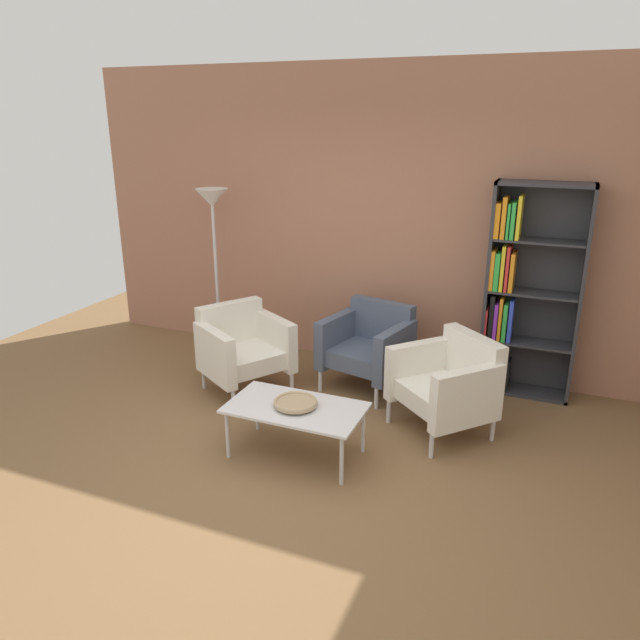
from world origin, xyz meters
TOP-DOWN VIEW (x-y plane):
  - ground_plane at (0.00, 0.00)m, footprint 8.32×8.32m
  - brick_back_panel at (0.00, 2.46)m, footprint 6.40×0.12m
  - bookshelf_tall at (1.32, 2.24)m, footprint 0.80×0.30m
  - coffee_table_low at (-0.05, 0.45)m, footprint 1.00×0.56m
  - decorative_bowl at (-0.05, 0.45)m, footprint 0.32×0.32m
  - armchair_by_bookshelf at (0.07, 1.80)m, footprint 0.84×0.80m
  - armchair_spare_guest at (-0.98, 1.31)m, footprint 0.92×0.94m
  - armchair_near_window at (0.91, 1.26)m, footprint 0.95×0.95m
  - floor_lamp_torchiere at (-1.63, 1.96)m, footprint 0.32×0.32m

SIDE VIEW (x-z plane):
  - ground_plane at x=0.00m, z-range 0.00..0.00m
  - coffee_table_low at x=-0.05m, z-range 0.17..0.57m
  - armchair_by_bookshelf at x=0.07m, z-range 0.02..0.80m
  - armchair_spare_guest at x=-0.98m, z-range 0.02..0.80m
  - armchair_near_window at x=0.91m, z-range 0.02..0.80m
  - decorative_bowl at x=-0.05m, z-range 0.41..0.46m
  - bookshelf_tall at x=1.32m, z-range -0.03..1.87m
  - floor_lamp_torchiere at x=-1.63m, z-range 0.58..2.32m
  - brick_back_panel at x=0.00m, z-range 0.00..2.90m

